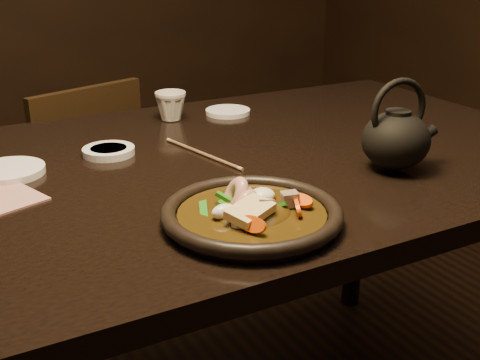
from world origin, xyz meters
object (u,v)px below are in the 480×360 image
chair (76,198)px  teapot (396,137)px  table (202,197)px  plate (252,215)px  tea_cup (171,105)px

chair → teapot: teapot is taller
table → plate: size_ratio=5.77×
chair → plate: chair is taller
table → teapot: teapot is taller
table → tea_cup: bearing=78.1°
teapot → plate: bearing=-162.5°
teapot → chair: bearing=118.2°
plate → tea_cup: bearing=78.9°
table → plate: 0.31m
chair → tea_cup: tea_cup is taller
teapot → table: bearing=149.4°
table → plate: (-0.05, -0.29, 0.09)m
tea_cup → table: bearing=-101.9°
chair → teapot: 1.08m
chair → tea_cup: bearing=92.8°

